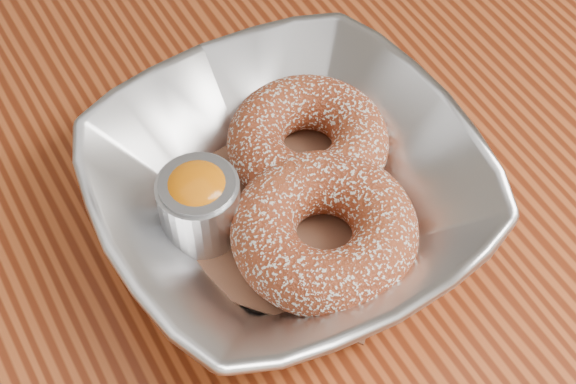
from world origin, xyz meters
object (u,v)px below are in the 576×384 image
donut_front (324,231)px  ramekin (199,203)px  donut_back (308,142)px  serving_bowl (288,193)px

donut_front → ramekin: (-0.06, 0.05, 0.01)m
ramekin → donut_back: bearing=8.6°
serving_bowl → donut_front: serving_bowl is taller
donut_back → donut_front: donut_front is taller
serving_bowl → donut_front: (0.00, -0.04, 0.00)m
serving_bowl → ramekin: 0.06m
donut_back → ramekin: size_ratio=2.00×
donut_back → ramekin: (-0.08, -0.01, 0.01)m
ramekin → donut_front: bearing=-42.8°
donut_back → donut_front: bearing=-112.7°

